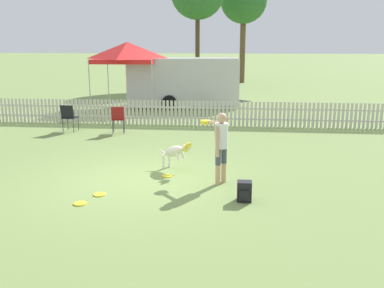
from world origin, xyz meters
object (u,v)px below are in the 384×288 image
at_px(backpack_on_grass, 244,191).
at_px(folding_chair_center, 69,115).
at_px(leaping_dog, 175,152).
at_px(folding_chair_blue_left, 118,117).
at_px(canopy_tent_main, 127,53).
at_px(tree_left_grove, 244,1).
at_px(frisbee_near_handler, 100,194).
at_px(frisbee_midfield, 167,176).
at_px(handler_person, 220,140).
at_px(frisbee_near_dog, 80,204).
at_px(equipment_trailer, 183,81).

height_order(backpack_on_grass, folding_chair_center, folding_chair_center).
distance_m(leaping_dog, backpack_on_grass, 2.49).
bearing_deg(folding_chair_blue_left, backpack_on_grass, 112.44).
xyz_separation_m(canopy_tent_main, tree_left_grove, (5.40, 13.73, 3.47)).
xyz_separation_m(frisbee_near_handler, frisbee_midfield, (1.15, 1.36, 0.00)).
height_order(backpack_on_grass, folding_chair_blue_left, folding_chair_blue_left).
bearing_deg(handler_person, canopy_tent_main, 60.76).
height_order(frisbee_near_handler, folding_chair_blue_left, folding_chair_blue_left).
height_order(leaping_dog, frisbee_near_handler, leaping_dog).
height_order(backpack_on_grass, tree_left_grove, tree_left_grove).
distance_m(frisbee_near_dog, folding_chair_center, 7.15).
relative_size(backpack_on_grass, folding_chair_blue_left, 0.43).
relative_size(leaping_dog, frisbee_midfield, 3.87).
relative_size(handler_person, frisbee_near_dog, 6.41).
bearing_deg(leaping_dog, folding_chair_center, -97.39).
bearing_deg(frisbee_near_dog, leaping_dog, 57.99).
xyz_separation_m(folding_chair_blue_left, equipment_trailer, (1.40, 6.39, 0.66)).
distance_m(frisbee_midfield, folding_chair_blue_left, 5.19).
distance_m(handler_person, equipment_trailer, 11.50).
bearing_deg(leaping_dog, backpack_on_grass, 77.67).
bearing_deg(folding_chair_blue_left, tree_left_grove, -114.70).
bearing_deg(backpack_on_grass, canopy_tent_main, 113.90).
bearing_deg(equipment_trailer, folding_chair_center, -124.11).
xyz_separation_m(handler_person, equipment_trailer, (-2.21, 11.28, 0.25)).
bearing_deg(frisbee_near_dog, frisbee_midfield, 54.04).
relative_size(folding_chair_center, tree_left_grove, 0.12).
bearing_deg(frisbee_near_dog, backpack_on_grass, 9.06).
bearing_deg(canopy_tent_main, frisbee_near_handler, -78.74).
xyz_separation_m(frisbee_near_handler, backpack_on_grass, (2.88, -0.03, 0.18)).
height_order(leaping_dog, folding_chair_center, folding_chair_center).
xyz_separation_m(frisbee_midfield, folding_chair_center, (-4.15, 4.68, 0.55)).
bearing_deg(frisbee_near_dog, canopy_tent_main, 99.84).
distance_m(handler_person, backpack_on_grass, 1.42).
xyz_separation_m(handler_person, frisbee_midfield, (-1.21, 0.32, -0.95)).
relative_size(handler_person, leaping_dog, 1.66).
bearing_deg(frisbee_near_handler, backpack_on_grass, -0.55).
bearing_deg(frisbee_near_handler, frisbee_midfield, 49.68).
xyz_separation_m(frisbee_near_dog, folding_chair_center, (-2.79, 6.56, 0.55)).
relative_size(leaping_dog, equipment_trailer, 0.16).
distance_m(frisbee_near_dog, canopy_tent_main, 12.71).
xyz_separation_m(handler_person, frisbee_near_handler, (-2.36, -1.04, -0.95)).
bearing_deg(frisbee_midfield, leaping_dog, 76.38).
height_order(leaping_dog, backpack_on_grass, leaping_dog).
height_order(frisbee_midfield, folding_chair_blue_left, folding_chair_blue_left).
xyz_separation_m(handler_person, backpack_on_grass, (0.52, -1.07, -0.77)).
distance_m(handler_person, frisbee_near_dog, 3.16).
bearing_deg(folding_chair_blue_left, folding_chair_center, -15.91).
height_order(handler_person, backpack_on_grass, handler_person).
distance_m(frisbee_near_handler, folding_chair_blue_left, 6.08).
xyz_separation_m(canopy_tent_main, equipment_trailer, (2.49, 0.57, -1.33)).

